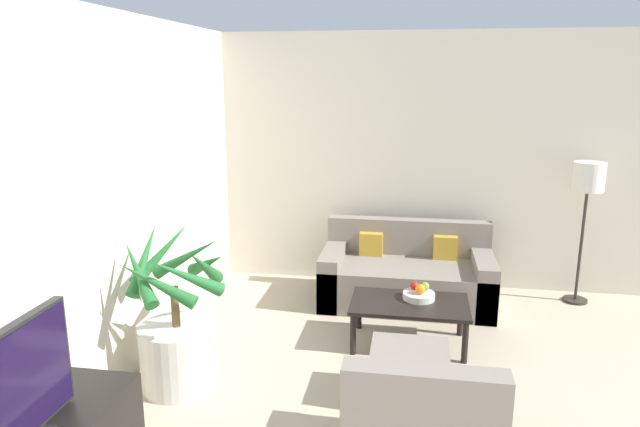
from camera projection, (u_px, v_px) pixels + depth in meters
wall_back at (511, 164)px, 5.92m from camera, size 7.76×0.06×2.70m
wall_left at (71, 222)px, 3.58m from camera, size 0.06×7.45×2.70m
television at (15, 388)px, 2.66m from camera, size 0.18×0.79×0.60m
potted_palm at (177, 335)px, 4.16m from camera, size 0.82×0.82×1.22m
sofa_loveseat at (406, 277)px, 5.76m from camera, size 1.69×0.87×0.79m
floor_lamp at (588, 186)px, 5.55m from camera, size 0.30×0.30×1.44m
coffee_table at (409, 308)px, 4.82m from camera, size 0.99×0.60×0.38m
fruit_bowl at (419, 296)px, 4.88m from camera, size 0.27×0.27×0.06m
apple_red at (414, 286)px, 4.93m from camera, size 0.07×0.07×0.07m
apple_green at (425, 286)px, 4.92m from camera, size 0.08×0.08×0.08m
orange_fruit at (420, 289)px, 4.84m from camera, size 0.09×0.09×0.09m
ottoman at (409, 374)px, 4.02m from camera, size 0.54×0.46×0.40m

